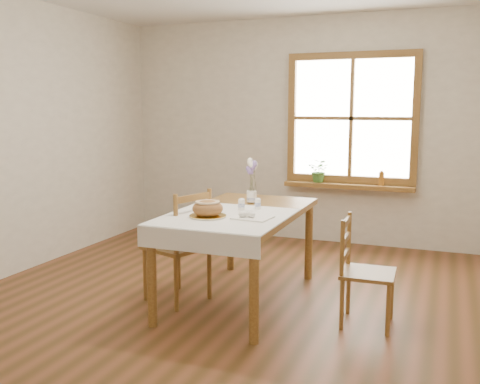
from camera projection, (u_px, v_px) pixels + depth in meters
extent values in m
plane|color=brown|center=(226.00, 312.00, 4.15)|extent=(5.00, 5.00, 0.00)
cube|color=beige|center=(309.00, 131.00, 6.24)|extent=(4.50, 0.10, 2.60)
cube|color=olive|center=(353.00, 55.00, 5.90)|extent=(1.46, 0.08, 0.08)
cube|color=olive|center=(349.00, 179.00, 6.11)|extent=(1.46, 0.08, 0.08)
cube|color=olive|center=(292.00, 118.00, 6.25)|extent=(0.08, 0.08, 1.30)
cube|color=olive|center=(416.00, 119.00, 5.75)|extent=(0.08, 0.08, 1.30)
cube|color=olive|center=(351.00, 118.00, 6.00)|extent=(0.04, 0.06, 1.30)
cube|color=olive|center=(351.00, 118.00, 6.00)|extent=(1.30, 0.06, 0.04)
cube|color=white|center=(352.00, 118.00, 6.03)|extent=(1.30, 0.01, 1.30)
cube|color=olive|center=(348.00, 186.00, 6.07)|extent=(1.46, 0.20, 0.05)
cube|color=olive|center=(240.00, 213.00, 4.31)|extent=(0.90, 1.60, 0.05)
cylinder|color=olive|center=(152.00, 280.00, 3.83)|extent=(0.07, 0.07, 0.70)
cylinder|color=olive|center=(254.00, 293.00, 3.55)|extent=(0.07, 0.07, 0.70)
cylinder|color=olive|center=(230.00, 234.00, 5.19)|extent=(0.07, 0.07, 0.70)
cylinder|color=olive|center=(309.00, 242.00, 4.91)|extent=(0.07, 0.07, 0.70)
cube|color=white|center=(225.00, 217.00, 4.03)|extent=(0.91, 0.99, 0.01)
cylinder|color=white|center=(208.00, 216.00, 3.99)|extent=(0.35, 0.35, 0.01)
ellipsoid|color=#9F6C38|center=(208.00, 207.00, 3.98)|extent=(0.23, 0.23, 0.13)
cube|color=white|center=(253.00, 218.00, 3.94)|extent=(0.29, 0.25, 0.01)
cylinder|color=white|center=(242.00, 204.00, 4.25)|extent=(0.07, 0.07, 0.10)
cylinder|color=white|center=(258.00, 203.00, 4.30)|extent=(0.06, 0.06, 0.09)
cylinder|color=white|center=(252.00, 197.00, 4.64)|extent=(0.09, 0.09, 0.09)
imported|color=#3F712D|center=(319.00, 173.00, 6.17)|extent=(0.29, 0.31, 0.21)
cylinder|color=#A3621E|center=(381.00, 178.00, 5.92)|extent=(0.07, 0.07, 0.17)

